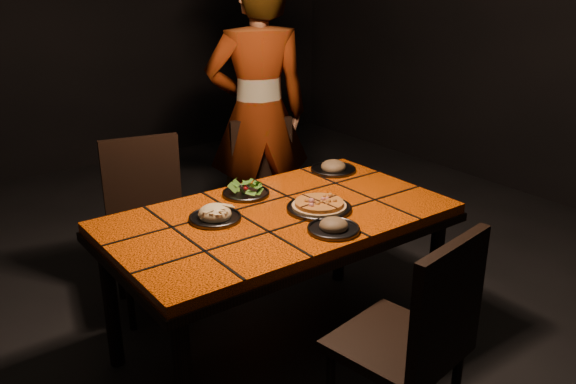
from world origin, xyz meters
TOP-DOWN VIEW (x-y plane):
  - room_shell at (0.00, 0.00)m, footprint 6.04×7.04m
  - dining_table at (0.00, 0.00)m, footprint 1.62×0.92m
  - chair_near at (-0.00, -0.89)m, footprint 0.51×0.51m
  - chair_far_left at (-0.31, 0.82)m, footprint 0.52×0.52m
  - chair_far_right at (0.57, 0.93)m, footprint 0.52×0.52m
  - diner at (0.61, 1.08)m, footprint 0.79×0.66m
  - plate_pizza at (0.18, -0.09)m, footprint 0.31×0.31m
  - plate_pasta at (-0.28, 0.11)m, footprint 0.24×0.24m
  - plate_salad at (0.00, 0.29)m, footprint 0.24×0.24m
  - plate_mushroom_a at (0.07, -0.31)m, footprint 0.23×0.23m
  - plate_mushroom_b at (0.60, 0.31)m, footprint 0.26×0.26m

SIDE VIEW (x-z plane):
  - chair_far_right at x=0.57m, z-range 0.07..0.97m
  - chair_far_left at x=-0.31m, z-range 0.07..1.03m
  - chair_near at x=0.00m, z-range 0.07..1.04m
  - dining_table at x=0.00m, z-range 0.30..1.05m
  - plate_pizza at x=0.18m, z-range 0.75..0.79m
  - plate_mushroom_a at x=0.07m, z-range 0.73..0.81m
  - plate_pasta at x=-0.28m, z-range 0.73..0.81m
  - plate_mushroom_b at x=0.60m, z-range 0.73..0.81m
  - plate_salad at x=0.00m, z-range 0.74..0.81m
  - diner at x=0.61m, z-range 0.00..1.85m
  - room_shell at x=0.00m, z-range -0.04..3.04m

